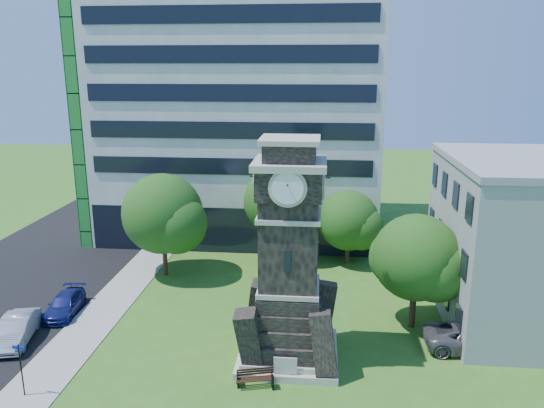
# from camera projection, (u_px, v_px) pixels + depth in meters

# --- Properties ---
(ground) EXTENTS (160.00, 160.00, 0.00)m
(ground) POSITION_uv_depth(u_px,v_px,m) (229.00, 373.00, 27.91)
(ground) COLOR #38611B
(ground) RESTS_ON ground
(sidewalk) EXTENTS (3.00, 70.00, 0.06)m
(sidewalk) POSITION_uv_depth(u_px,v_px,m) (95.00, 321.00, 33.60)
(sidewalk) COLOR gray
(sidewalk) RESTS_ON ground
(clock_tower) EXTENTS (5.40, 5.40, 12.22)m
(clock_tower) POSITION_uv_depth(u_px,v_px,m) (289.00, 267.00, 28.23)
(clock_tower) COLOR #BBB6A3
(clock_tower) RESTS_ON ground
(office_tall) EXTENTS (26.20, 15.11, 28.60)m
(office_tall) POSITION_uv_depth(u_px,v_px,m) (240.00, 82.00, 49.52)
(office_tall) COLOR white
(office_tall) RESTS_ON ground
(car_street_mid) EXTENTS (2.61, 4.85, 1.52)m
(car_street_mid) POSITION_uv_depth(u_px,v_px,m) (16.00, 330.00, 30.94)
(car_street_mid) COLOR #96999D
(car_street_mid) RESTS_ON ground
(car_street_north) EXTENTS (2.24, 4.54, 1.27)m
(car_street_north) POSITION_uv_depth(u_px,v_px,m) (65.00, 304.00, 34.53)
(car_street_north) COLOR navy
(car_street_north) RESTS_ON ground
(car_east_lot) EXTENTS (5.51, 2.63, 1.52)m
(car_east_lot) POSITION_uv_depth(u_px,v_px,m) (474.00, 338.00, 29.96)
(car_east_lot) COLOR #525257
(car_east_lot) RESTS_ON ground
(park_bench) EXTENTS (1.87, 0.50, 0.97)m
(park_bench) POSITION_uv_depth(u_px,v_px,m) (255.00, 377.00, 26.63)
(park_bench) COLOR black
(park_bench) RESTS_ON ground
(street_sign) EXTENTS (0.67, 0.07, 2.80)m
(street_sign) POSITION_uv_depth(u_px,v_px,m) (21.00, 364.00, 25.54)
(street_sign) COLOR black
(street_sign) RESTS_ON ground
(tree_nw) EXTENTS (6.69, 6.09, 7.97)m
(tree_nw) POSITION_uv_depth(u_px,v_px,m) (164.00, 216.00, 39.92)
(tree_nw) COLOR #332114
(tree_nw) RESTS_ON ground
(tree_nc) EXTENTS (6.23, 5.67, 7.81)m
(tree_nc) POSITION_uv_depth(u_px,v_px,m) (279.00, 204.00, 43.41)
(tree_nc) COLOR #332114
(tree_nc) RESTS_ON ground
(tree_ne) EXTENTS (5.37, 4.88, 6.08)m
(tree_ne) POSITION_uv_depth(u_px,v_px,m) (349.00, 222.00, 42.71)
(tree_ne) COLOR #332114
(tree_ne) RESTS_ON ground
(tree_east) EXTENTS (5.79, 5.27, 7.19)m
(tree_east) POSITION_uv_depth(u_px,v_px,m) (417.00, 260.00, 31.86)
(tree_east) COLOR #332114
(tree_east) RESTS_ON ground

